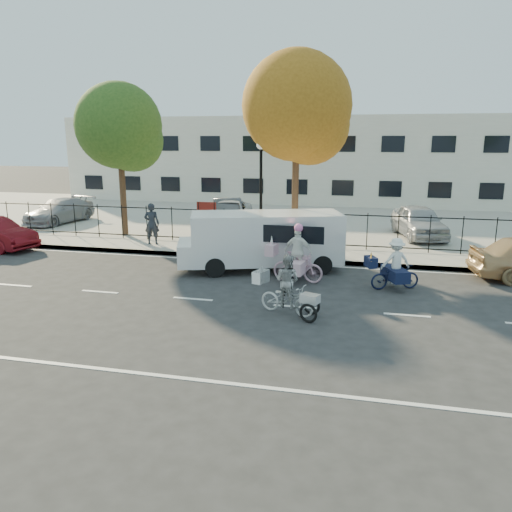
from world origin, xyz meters
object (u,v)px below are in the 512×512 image
(pedestrian, at_px, (152,224))
(lot_car_b, at_px, (228,214))
(lamppost, at_px, (261,175))
(unicorn_bike, at_px, (297,261))
(white_van, at_px, (263,238))
(lot_car_c, at_px, (228,212))
(bull_bike, at_px, (395,269))
(lot_car_d, at_px, (419,221))
(zebra_trike, at_px, (287,291))
(lot_car_a, at_px, (59,211))

(pedestrian, relative_size, lot_car_b, 0.37)
(lamppost, distance_m, unicorn_bike, 5.40)
(white_van, xyz_separation_m, lot_car_c, (-3.57, 7.67, -0.28))
(white_van, bearing_deg, pedestrian, 136.88)
(bull_bike, xyz_separation_m, lot_car_c, (-8.03, 9.11, 0.19))
(pedestrian, xyz_separation_m, lot_car_d, (11.16, 4.20, -0.15))
(bull_bike, relative_size, lot_car_d, 0.42)
(lot_car_b, bearing_deg, bull_bike, -57.70)
(unicorn_bike, bearing_deg, lot_car_c, 36.70)
(unicorn_bike, xyz_separation_m, lot_car_b, (-4.86, 8.72, 0.10))
(zebra_trike, height_order, lot_car_b, zebra_trike)
(pedestrian, height_order, lot_car_a, pedestrian)
(white_van, bearing_deg, bull_bike, -36.50)
(lot_car_b, height_order, lot_car_c, lot_car_c)
(zebra_trike, height_order, pedestrian, pedestrian)
(unicorn_bike, height_order, lot_car_b, unicorn_bike)
(lot_car_b, xyz_separation_m, lot_car_c, (-0.11, 0.27, 0.02))
(zebra_trike, distance_m, lot_car_d, 11.81)
(lot_car_d, bearing_deg, white_van, -144.04)
(lot_car_c, bearing_deg, lamppost, -78.66)
(lot_car_b, height_order, lot_car_d, lot_car_d)
(unicorn_bike, distance_m, white_van, 1.97)
(bull_bike, distance_m, lot_car_b, 11.86)
(bull_bike, bearing_deg, lot_car_c, 19.62)
(white_van, height_order, lot_car_d, white_van)
(zebra_trike, bearing_deg, unicorn_bike, 23.29)
(pedestrian, bearing_deg, lamppost, 176.27)
(white_van, distance_m, lot_car_d, 8.81)
(lamppost, relative_size, zebra_trike, 2.29)
(zebra_trike, height_order, lot_car_a, zebra_trike)
(unicorn_bike, bearing_deg, pedestrian, 68.68)
(lamppost, height_order, zebra_trike, lamppost)
(lamppost, relative_size, lot_car_c, 1.04)
(unicorn_bike, height_order, bull_bike, unicorn_bike)
(bull_bike, relative_size, lot_car_a, 0.41)
(white_van, relative_size, lot_car_c, 1.48)
(white_van, relative_size, lot_car_b, 1.29)
(lot_car_a, xyz_separation_m, lot_car_c, (9.00, 1.21, 0.05))
(zebra_trike, xyz_separation_m, lot_car_a, (-14.18, 10.87, 0.15))
(lot_car_a, relative_size, lot_car_c, 1.04)
(zebra_trike, relative_size, lot_car_a, 0.44)
(pedestrian, xyz_separation_m, lot_car_b, (1.92, 4.95, -0.22))
(bull_bike, distance_m, lot_car_c, 12.14)
(unicorn_bike, distance_m, lot_car_b, 9.99)
(lot_car_a, bearing_deg, white_van, -20.18)
(white_van, bearing_deg, lot_car_c, 96.29)
(zebra_trike, bearing_deg, white_van, 39.54)
(white_van, distance_m, lot_car_b, 8.17)
(bull_bike, relative_size, pedestrian, 1.01)
(lamppost, distance_m, lot_car_a, 12.52)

